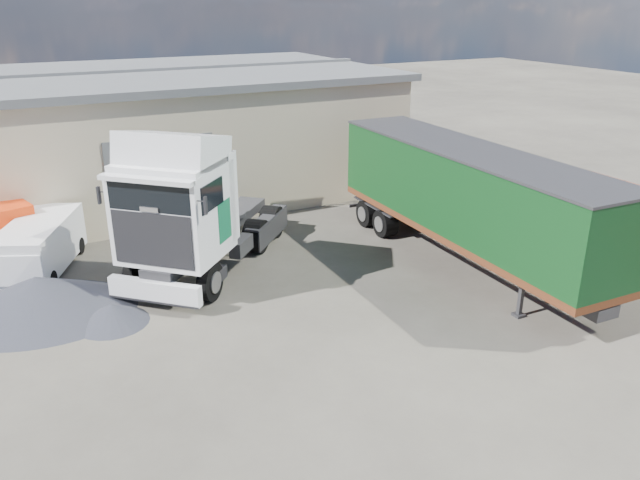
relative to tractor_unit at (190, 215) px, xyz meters
name	(u,v)px	position (x,y,z in m)	size (l,w,h in m)	color
ground	(338,336)	(2.27, -5.36, -2.08)	(120.00, 120.00, 0.00)	#272520
warehouse	(32,142)	(-3.73, 10.63, 0.58)	(30.60, 12.60, 5.42)	tan
brick_boundary_wall	(512,180)	(13.77, 0.64, -0.83)	(0.35, 26.00, 2.50)	#983826
tractor_unit	(190,215)	(0.00, 0.00, 0.00)	(6.98, 7.16, 4.94)	black
box_trailer	(465,195)	(8.28, -2.90, 0.31)	(2.76, 11.81, 3.91)	#2D2D30
panel_van	(38,248)	(-4.34, 2.60, -1.22)	(3.16, 4.39, 1.66)	black
gravel_heap	(35,296)	(-4.68, -0.32, -1.56)	(6.41, 6.38, 1.11)	black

